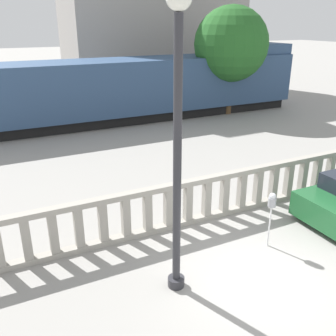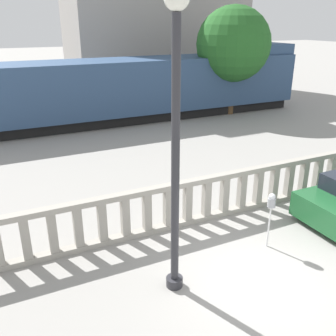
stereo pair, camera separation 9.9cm
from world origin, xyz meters
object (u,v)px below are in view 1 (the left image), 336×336
at_px(parking_meter, 272,203).
at_px(train_near, 144,87).
at_px(lamppost, 178,129).
at_px(tree_left, 231,44).

distance_m(parking_meter, train_near, 13.59).
relative_size(lamppost, parking_meter, 4.02).
bearing_deg(parking_meter, tree_left, 59.44).
relative_size(parking_meter, tree_left, 0.24).
distance_m(parking_meter, tree_left, 14.51).
bearing_deg(lamppost, parking_meter, 7.15).
relative_size(parking_meter, train_near, 0.08).
xyz_separation_m(train_near, tree_left, (4.89, -1.11, 2.20)).
bearing_deg(lamppost, train_near, 69.67).
xyz_separation_m(lamppost, train_near, (5.08, 13.71, -1.66)).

